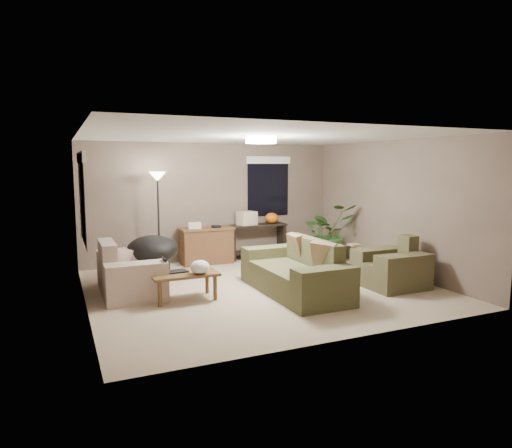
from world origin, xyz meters
name	(u,v)px	position (x,y,z in m)	size (l,w,h in m)	color
room_shell	(261,213)	(0.00, 0.00, 1.25)	(5.50, 5.50, 5.50)	tan
main_sofa	(296,274)	(0.40, -0.50, 0.29)	(0.95, 2.20, 0.85)	#505131
throw_pillows	(310,251)	(0.65, -0.50, 0.65)	(0.37, 1.39, 0.47)	#8C7251
loveseat	(128,274)	(-2.08, 0.58, 0.30)	(0.90, 1.60, 0.85)	#C0B5A4
armchair	(391,269)	(2.05, -0.81, 0.30)	(0.95, 1.00, 0.85)	#47442B
coffee_table	(184,277)	(-1.35, -0.18, 0.36)	(1.00, 0.55, 0.42)	brown
laptop	(172,269)	(-1.52, -0.08, 0.48)	(0.37, 0.25, 0.24)	black
plastic_bag	(200,267)	(-1.15, -0.33, 0.52)	(0.29, 0.26, 0.21)	white
desk	(207,245)	(-0.25, 2.18, 0.38)	(1.10, 0.50, 0.75)	brown
desk_papers	(199,226)	(-0.41, 2.17, 0.80)	(0.70, 0.29, 0.12)	silver
console_table	(257,238)	(0.94, 2.28, 0.44)	(1.30, 0.40, 0.75)	black
pumpkin	(272,218)	(1.29, 2.28, 0.87)	(0.29, 0.29, 0.24)	orange
cardboard_box	(247,218)	(0.69, 2.28, 0.89)	(0.39, 0.29, 0.29)	beige
papasan_chair	(153,254)	(-1.55, 1.27, 0.47)	(1.07, 1.07, 0.80)	black
floor_lamp	(158,188)	(-1.28, 1.98, 1.60)	(0.32, 0.32, 1.91)	black
ceiling_fixture	(261,140)	(0.00, 0.00, 2.44)	(0.50, 0.50, 0.10)	white
houseplant	(328,239)	(2.17, 1.34, 0.48)	(1.12, 1.24, 0.97)	#2D5923
cat_scratching_post	(354,258)	(2.24, 0.50, 0.21)	(0.32, 0.32, 0.50)	tan
window_left	(81,183)	(-2.73, 0.30, 1.78)	(0.05, 1.56, 1.33)	black
window_back	(268,176)	(1.30, 2.48, 1.79)	(1.06, 0.05, 1.33)	black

